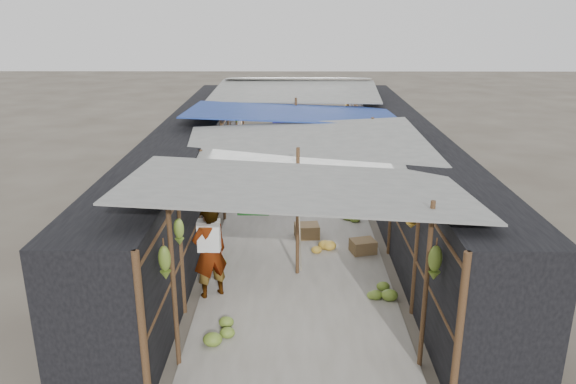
{
  "coord_description": "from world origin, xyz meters",
  "views": [
    {
      "loc": [
        -0.12,
        -7.16,
        5.09
      ],
      "look_at": [
        -0.2,
        4.44,
        1.25
      ],
      "focal_mm": 35.0,
      "sensor_mm": 36.0,
      "label": 1
    }
  ],
  "objects_px": {
    "crate_near": "(307,231)",
    "black_basin": "(345,181)",
    "shopper_blue": "(268,186)",
    "vendor_elderly": "(210,252)",
    "vendor_seated": "(347,186)"
  },
  "relations": [
    {
      "from": "vendor_seated",
      "to": "shopper_blue",
      "type": "bearing_deg",
      "value": -84.5
    },
    {
      "from": "vendor_elderly",
      "to": "shopper_blue",
      "type": "xyz_separation_m",
      "value": [
        0.86,
        4.49,
        -0.2
      ]
    },
    {
      "from": "crate_near",
      "to": "vendor_elderly",
      "type": "height_order",
      "value": "vendor_elderly"
    },
    {
      "from": "shopper_blue",
      "to": "vendor_seated",
      "type": "bearing_deg",
      "value": 10.89
    },
    {
      "from": "black_basin",
      "to": "vendor_elderly",
      "type": "xyz_separation_m",
      "value": [
        -3.09,
        -6.91,
        0.8
      ]
    },
    {
      "from": "black_basin",
      "to": "vendor_seated",
      "type": "xyz_separation_m",
      "value": [
        -0.11,
        -1.69,
        0.37
      ]
    },
    {
      "from": "crate_near",
      "to": "shopper_blue",
      "type": "height_order",
      "value": "shopper_blue"
    },
    {
      "from": "black_basin",
      "to": "vendor_seated",
      "type": "distance_m",
      "value": 1.74
    },
    {
      "from": "vendor_elderly",
      "to": "shopper_blue",
      "type": "relative_size",
      "value": 1.29
    },
    {
      "from": "crate_near",
      "to": "black_basin",
      "type": "xyz_separation_m",
      "value": [
        1.26,
        4.16,
        -0.08
      ]
    },
    {
      "from": "black_basin",
      "to": "shopper_blue",
      "type": "bearing_deg",
      "value": -132.64
    },
    {
      "from": "shopper_blue",
      "to": "crate_near",
      "type": "bearing_deg",
      "value": -68.91
    },
    {
      "from": "vendor_elderly",
      "to": "vendor_seated",
      "type": "bearing_deg",
      "value": -150.54
    },
    {
      "from": "black_basin",
      "to": "vendor_elderly",
      "type": "relative_size",
      "value": 0.33
    },
    {
      "from": "shopper_blue",
      "to": "vendor_seated",
      "type": "distance_m",
      "value": 2.25
    }
  ]
}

